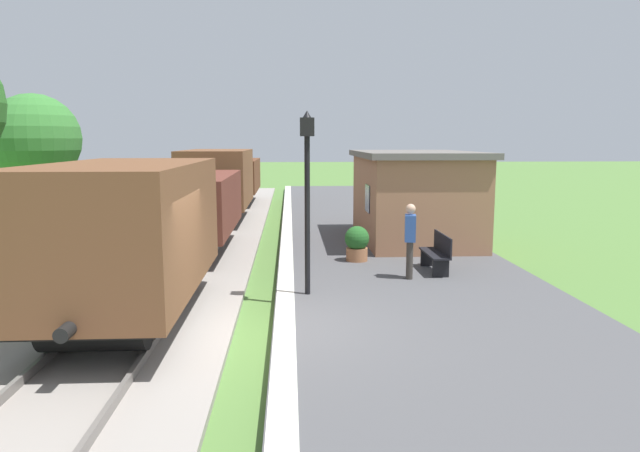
{
  "coord_description": "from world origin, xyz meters",
  "views": [
    {
      "loc": [
        0.5,
        -9.39,
        3.38
      ],
      "look_at": [
        1.31,
        5.92,
        1.08
      ],
      "focal_mm": 32.31,
      "sensor_mm": 36.0,
      "label": 1
    }
  ],
  "objects_px": {
    "station_hut": "(414,195)",
    "tree_trackside_far": "(35,139)",
    "freight_train": "(204,194)",
    "bench_near_hut": "(437,252)",
    "lamp_post_near": "(307,169)",
    "potted_planter": "(357,243)",
    "person_waiting": "(410,238)",
    "bench_down_platform": "(382,210)"
  },
  "relations": [
    {
      "from": "bench_down_platform",
      "to": "tree_trackside_far",
      "type": "height_order",
      "value": "tree_trackside_far"
    },
    {
      "from": "potted_planter",
      "to": "person_waiting",
      "type": "bearing_deg",
      "value": -63.95
    },
    {
      "from": "potted_planter",
      "to": "freight_train",
      "type": "bearing_deg",
      "value": 132.73
    },
    {
      "from": "bench_near_hut",
      "to": "lamp_post_near",
      "type": "distance_m",
      "value": 4.24
    },
    {
      "from": "station_hut",
      "to": "person_waiting",
      "type": "height_order",
      "value": "station_hut"
    },
    {
      "from": "tree_trackside_far",
      "to": "bench_near_hut",
      "type": "bearing_deg",
      "value": -28.55
    },
    {
      "from": "bench_near_hut",
      "to": "person_waiting",
      "type": "distance_m",
      "value": 1.14
    },
    {
      "from": "freight_train",
      "to": "potted_planter",
      "type": "xyz_separation_m",
      "value": [
        4.64,
        -5.03,
        -0.83
      ]
    },
    {
      "from": "bench_near_hut",
      "to": "potted_planter",
      "type": "bearing_deg",
      "value": 143.18
    },
    {
      "from": "tree_trackside_far",
      "to": "bench_down_platform",
      "type": "bearing_deg",
      "value": 8.58
    },
    {
      "from": "freight_train",
      "to": "lamp_post_near",
      "type": "bearing_deg",
      "value": -68.48
    },
    {
      "from": "person_waiting",
      "to": "tree_trackside_far",
      "type": "xyz_separation_m",
      "value": [
        -11.2,
        7.19,
        2.23
      ]
    },
    {
      "from": "bench_near_hut",
      "to": "potted_planter",
      "type": "relative_size",
      "value": 1.64
    },
    {
      "from": "freight_train",
      "to": "potted_planter",
      "type": "bearing_deg",
      "value": -47.27
    },
    {
      "from": "freight_train",
      "to": "person_waiting",
      "type": "height_order",
      "value": "freight_train"
    },
    {
      "from": "bench_near_hut",
      "to": "person_waiting",
      "type": "relative_size",
      "value": 0.88
    },
    {
      "from": "person_waiting",
      "to": "lamp_post_near",
      "type": "xyz_separation_m",
      "value": [
        -2.36,
        -1.23,
        1.62
      ]
    },
    {
      "from": "station_hut",
      "to": "lamp_post_near",
      "type": "height_order",
      "value": "lamp_post_near"
    },
    {
      "from": "person_waiting",
      "to": "tree_trackside_far",
      "type": "relative_size",
      "value": 0.35
    },
    {
      "from": "bench_down_platform",
      "to": "potted_planter",
      "type": "relative_size",
      "value": 1.64
    },
    {
      "from": "potted_planter",
      "to": "tree_trackside_far",
      "type": "xyz_separation_m",
      "value": [
        -10.23,
        5.2,
        2.69
      ]
    },
    {
      "from": "lamp_post_near",
      "to": "station_hut",
      "type": "bearing_deg",
      "value": 60.88
    },
    {
      "from": "bench_near_hut",
      "to": "tree_trackside_far",
      "type": "relative_size",
      "value": 0.31
    },
    {
      "from": "potted_planter",
      "to": "bench_near_hut",
      "type": "bearing_deg",
      "value": -36.82
    },
    {
      "from": "potted_planter",
      "to": "tree_trackside_far",
      "type": "bearing_deg",
      "value": 153.05
    },
    {
      "from": "lamp_post_near",
      "to": "bench_near_hut",
      "type": "bearing_deg",
      "value": 30.73
    },
    {
      "from": "freight_train",
      "to": "person_waiting",
      "type": "distance_m",
      "value": 8.99
    },
    {
      "from": "freight_train",
      "to": "station_hut",
      "type": "relative_size",
      "value": 4.48
    },
    {
      "from": "person_waiting",
      "to": "bench_down_platform",
      "type": "bearing_deg",
      "value": -84.72
    },
    {
      "from": "potted_planter",
      "to": "tree_trackside_far",
      "type": "height_order",
      "value": "tree_trackside_far"
    },
    {
      "from": "bench_near_hut",
      "to": "lamp_post_near",
      "type": "relative_size",
      "value": 0.41
    },
    {
      "from": "bench_down_platform",
      "to": "person_waiting",
      "type": "xyz_separation_m",
      "value": [
        -0.81,
        -9.0,
        0.46
      ]
    },
    {
      "from": "person_waiting",
      "to": "lamp_post_near",
      "type": "distance_m",
      "value": 3.12
    },
    {
      "from": "station_hut",
      "to": "potted_planter",
      "type": "distance_m",
      "value": 3.92
    },
    {
      "from": "station_hut",
      "to": "lamp_post_near",
      "type": "bearing_deg",
      "value": -119.12
    },
    {
      "from": "person_waiting",
      "to": "tree_trackside_far",
      "type": "bearing_deg",
      "value": -22.27
    },
    {
      "from": "potted_planter",
      "to": "lamp_post_near",
      "type": "xyz_separation_m",
      "value": [
        -1.39,
        -3.22,
        2.08
      ]
    },
    {
      "from": "freight_train",
      "to": "person_waiting",
      "type": "relative_size",
      "value": 15.2
    },
    {
      "from": "station_hut",
      "to": "bench_near_hut",
      "type": "distance_m",
      "value": 4.59
    },
    {
      "from": "station_hut",
      "to": "bench_down_platform",
      "type": "height_order",
      "value": "station_hut"
    },
    {
      "from": "lamp_post_near",
      "to": "tree_trackside_far",
      "type": "xyz_separation_m",
      "value": [
        -8.84,
        8.42,
        0.61
      ]
    },
    {
      "from": "station_hut",
      "to": "tree_trackside_far",
      "type": "height_order",
      "value": "tree_trackside_far"
    }
  ]
}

